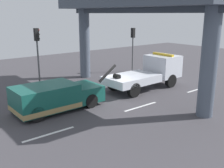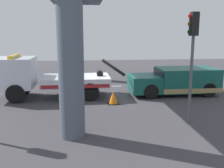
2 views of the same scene
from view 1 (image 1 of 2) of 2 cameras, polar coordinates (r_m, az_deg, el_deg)
name	(u,v)px [view 1 (image 1 of 2)]	position (r m, az deg, el deg)	size (l,w,h in m)	color
ground_plane	(113,97)	(17.96, 0.14, -2.78)	(60.00, 40.00, 0.10)	#423F44
lane_stripe_west	(49,134)	(12.81, -13.43, -10.52)	(2.60, 0.16, 0.01)	silver
lane_stripe_mid	(141,107)	(16.05, 6.26, -4.88)	(2.60, 0.16, 0.01)	silver
lane_stripe_east	(198,89)	(20.56, 18.17, -1.08)	(2.60, 0.16, 0.01)	silver
tow_truck_white	(150,72)	(20.07, 8.27, 2.67)	(7.26, 2.46, 2.46)	silver
towed_van_green	(55,97)	(15.49, -12.33, -2.85)	(5.22, 2.25, 1.58)	#145147
overpass_structure	(132,9)	(18.22, 4.44, 15.90)	(3.60, 13.83, 6.76)	#4C5666
traffic_light_near	(37,45)	(19.98, -15.86, 8.10)	(0.39, 0.32, 4.44)	#515456
traffic_light_far	(133,40)	(25.27, 4.57, 9.48)	(0.39, 0.32, 4.15)	#515456
traffic_cone_orange	(95,87)	(19.08, -3.77, -0.60)	(0.55, 0.55, 0.66)	orange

